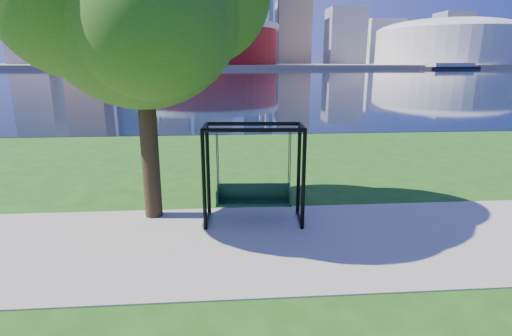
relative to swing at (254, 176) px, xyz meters
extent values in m
plane|color=#1E5114|center=(-0.06, -0.63, -1.09)|extent=(900.00, 900.00, 0.00)
cube|color=#9E937F|center=(-0.06, -1.13, -1.08)|extent=(120.00, 4.00, 0.03)
cube|color=black|center=(-0.06, 101.37, -1.08)|extent=(900.00, 180.00, 0.02)
cube|color=#937F60|center=(-0.06, 305.37, -0.09)|extent=(900.00, 228.00, 2.00)
cylinder|color=maroon|center=(-10.06, 234.37, 11.91)|extent=(80.00, 80.00, 22.00)
cylinder|color=silver|center=(-10.06, 234.37, 21.41)|extent=(83.00, 83.00, 3.00)
cylinder|color=silver|center=(22.84, 253.37, 16.91)|extent=(2.00, 2.00, 32.00)
cylinder|color=silver|center=(-42.97, 253.37, 16.91)|extent=(2.00, 2.00, 32.00)
cylinder|color=silver|center=(-42.97, 215.37, 16.91)|extent=(2.00, 2.00, 32.00)
cylinder|color=silver|center=(22.84, 215.37, 16.91)|extent=(2.00, 2.00, 32.00)
cylinder|color=beige|center=(134.94, 234.37, 10.91)|extent=(84.00, 84.00, 20.00)
ellipsoid|color=beige|center=(134.94, 234.37, 19.91)|extent=(84.00, 84.00, 15.12)
cube|color=gray|center=(-140.06, 309.37, 31.91)|extent=(28.00, 28.00, 62.00)
cube|color=gray|center=(-40.06, 304.37, 36.91)|extent=(24.00, 24.00, 72.00)
cube|color=silver|center=(-10.06, 334.37, 40.91)|extent=(32.00, 28.00, 80.00)
cube|color=slate|center=(24.94, 309.37, 29.91)|extent=(22.00, 22.00, 58.00)
cube|color=#998466|center=(54.94, 324.37, 24.91)|extent=(26.00, 26.00, 48.00)
cube|color=gray|center=(94.94, 314.37, 21.91)|extent=(28.00, 24.00, 42.00)
cube|color=silver|center=(134.94, 339.37, 18.91)|extent=(30.00, 26.00, 36.00)
cube|color=gray|center=(184.94, 319.37, 20.91)|extent=(24.00, 24.00, 40.00)
cube|color=#998466|center=(224.94, 334.37, 16.91)|extent=(26.00, 26.00, 32.00)
cylinder|color=black|center=(-1.09, -0.39, 0.02)|extent=(0.09, 0.09, 2.22)
cylinder|color=black|center=(1.03, -0.53, 0.02)|extent=(0.09, 0.09, 2.22)
cylinder|color=black|center=(-1.03, 0.47, 0.02)|extent=(0.09, 0.09, 2.22)
cylinder|color=black|center=(1.08, 0.34, 0.02)|extent=(0.09, 0.09, 2.22)
cylinder|color=black|center=(-0.03, -0.46, 1.12)|extent=(2.12, 0.22, 0.09)
cylinder|color=black|center=(0.03, 0.41, 1.12)|extent=(2.12, 0.22, 0.09)
cylinder|color=black|center=(-1.06, 0.04, 1.12)|extent=(0.14, 0.87, 0.09)
cylinder|color=black|center=(-1.06, 0.04, -1.02)|extent=(0.12, 0.87, 0.07)
cylinder|color=black|center=(1.06, -0.09, 1.12)|extent=(0.14, 0.87, 0.09)
cylinder|color=black|center=(1.06, -0.09, -1.02)|extent=(0.12, 0.87, 0.07)
cube|color=black|center=(0.00, -0.03, -0.61)|extent=(1.71, 0.54, 0.06)
cube|color=black|center=(0.01, 0.16, -0.40)|extent=(1.69, 0.16, 0.37)
cube|color=black|center=(-0.81, 0.03, -0.48)|extent=(0.08, 0.44, 0.33)
cube|color=black|center=(0.81, -0.08, -0.48)|extent=(0.08, 0.44, 0.33)
cylinder|color=#2E2E32|center=(-0.81, -0.15, 0.38)|extent=(0.02, 0.02, 1.40)
cylinder|color=#2E2E32|center=(0.78, -0.26, 0.38)|extent=(0.02, 0.02, 1.40)
cylinder|color=#2E2E32|center=(-0.78, 0.20, 0.38)|extent=(0.02, 0.02, 1.40)
cylinder|color=#2E2E32|center=(0.80, 0.10, 0.38)|extent=(0.02, 0.02, 1.40)
cylinder|color=black|center=(-2.35, 0.51, 0.91)|extent=(0.40, 0.40, 4.01)
sphere|color=#2D4F17|center=(-2.35, 0.51, 3.65)|extent=(4.38, 4.38, 4.38)
sphere|color=#2D4F17|center=(-1.98, -0.49, 3.19)|extent=(2.92, 2.92, 2.92)
cube|color=black|center=(111.19, 186.67, -0.46)|extent=(31.75, 15.88, 1.23)
cube|color=#B3B4AF|center=(111.19, 186.67, 1.07)|extent=(25.42, 12.80, 1.84)
camera|label=1|loc=(-0.62, -8.56, 2.48)|focal=28.00mm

